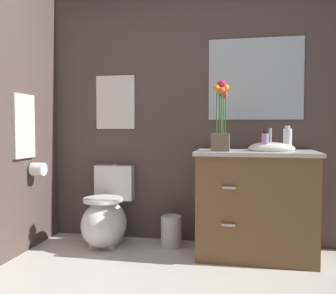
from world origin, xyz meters
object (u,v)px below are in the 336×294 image
Objects in this scene: toilet at (106,218)px; hanging_towel at (24,126)px; wall_mirror at (255,79)px; toilet_paper_roll at (38,169)px; vanity_cabinet at (256,202)px; flower_vase at (221,123)px; trash_bin at (171,231)px; lotion_bottle at (287,139)px; soap_bottle at (265,142)px; wall_poster at (115,102)px.

toilet is 1.33× the size of hanging_towel.
wall_mirror reaches higher than toilet_paper_roll.
vanity_cabinet is at bearing 5.40° from toilet_paper_roll.
flower_vase reaches higher than trash_bin.
lotion_bottle is at bearing 5.32° from toilet_paper_roll.
trash_bin is at bearing -163.70° from wall_mirror.
soap_bottle is at bearing -3.72° from toilet.
flower_vase is 1.09m from wall_poster.
trash_bin is at bearing 13.32° from toilet_paper_roll.
lotion_bottle is at bearing 8.22° from hanging_towel.
flower_vase is 1.57m from toilet_paper_roll.
vanity_cabinet is 1.87× the size of flower_vase.
trash_bin is at bearing 172.72° from vanity_cabinet.
wall_mirror is (0.27, 0.38, 0.39)m from flower_vase.
flower_vase reaches higher than hanging_towel.
hanging_towel reaches higher than vanity_cabinet.
toilet is at bearing 28.00° from hanging_towel.
wall_poster is (0.00, 0.27, 1.02)m from toilet.
vanity_cabinet is 1.06m from wall_mirror.
flower_vase is at bearing -167.89° from lotion_bottle.
trash_bin is (-0.77, 0.15, -0.78)m from soap_bottle.
wall_mirror is (-0.07, 0.35, 0.53)m from soap_bottle.
toilet is at bearing 179.74° from lotion_bottle.
wall_mirror is (1.27, 0.00, 0.18)m from wall_poster.
hanging_towel is (-1.85, -0.28, 0.61)m from vanity_cabinet.
lotion_bottle is at bearing 24.59° from soap_bottle.
flower_vase is 1.04m from trash_bin.
wall_poster reaches higher than trash_bin.
soap_bottle is 0.81× the size of lotion_bottle.
hanging_towel is at bearing -115.99° from toilet_paper_roll.
lotion_bottle is 1.57m from wall_poster.
vanity_cabinet reaches higher than toilet_paper_roll.
lotion_bottle reaches higher than toilet_paper_roll.
soap_bottle is at bearing -43.27° from vanity_cabinet.
toilet is at bearing 20.46° from toilet_paper_roll.
hanging_towel is (-1.15, -0.37, 0.91)m from trash_bin.
soap_bottle is 0.31× the size of hanging_towel.
flower_vase reaches higher than vanity_cabinet.
lotion_bottle is at bearing 4.68° from vanity_cabinet.
hanging_towel is (-0.58, -0.31, 0.80)m from toilet.
soap_bottle is at bearing -11.09° from trash_bin.
toilet_paper_roll is at bearing -138.61° from wall_poster.
toilet is 4.25× the size of soap_bottle.
flower_vase is 1.06× the size of hanging_towel.
soap_bottle reaches higher than trash_bin.
wall_poster reaches higher than flower_vase.
toilet_paper_roll is (-1.10, -0.26, 0.54)m from trash_bin.
trash_bin is at bearing 157.02° from flower_vase.
wall_mirror reaches higher than hanging_towel.
toilet is at bearing -90.00° from wall_poster.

